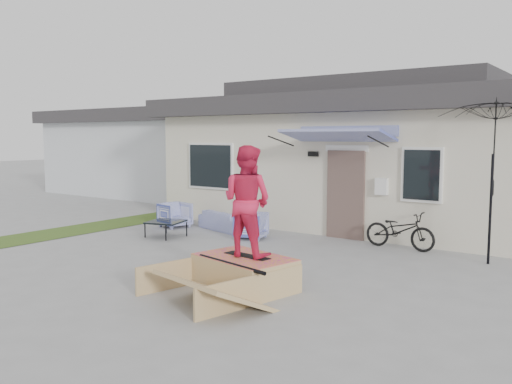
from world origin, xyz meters
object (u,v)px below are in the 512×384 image
Objects in this scene: armchair_right at (251,224)px; bicycle at (400,226)px; armchair_left at (175,214)px; coffee_table at (166,229)px; skater at (247,199)px; loveseat at (226,218)px; skateboard at (247,255)px; skate_ramp at (245,273)px; patio_umbrella at (492,173)px.

bicycle is (3.31, 0.95, 0.15)m from armchair_right.
coffee_table is at bearing -131.40° from armchair_left.
armchair_left is 0.41× the size of skater.
loveseat is 5.36m from skateboard.
skate_ramp is (-0.91, -4.37, -0.25)m from bicycle.
coffee_table is 0.39× the size of skate_ramp.
loveseat is at bearing -49.39° from skater.
patio_umbrella is (6.99, 1.63, 1.55)m from coffee_table.
loveseat is 1.70m from coffee_table.
armchair_left is at bearing 125.27° from coffee_table.
loveseat is 0.83× the size of skate_ramp.
skater is at bearing -124.92° from patio_umbrella.
skater is at bearing 90.00° from skate_ramp.
skater reaches higher than armchair_right.
skater is at bearing -111.49° from armchair_left.
bicycle reaches higher than armchair_right.
loveseat is 2.14× the size of coffee_table.
armchair_right is 0.89× the size of coffee_table.
loveseat is at bearing 97.69° from bicycle.
patio_umbrella reaches higher than skateboard.
loveseat is 5.38m from skate_ramp.
coffee_table is 4.84m from skate_ramp.
armchair_left reaches higher than loveseat.
loveseat is 5.47m from skater.
armchair_left is 1.04× the size of armchair_right.
armchair_left is 0.32× the size of patio_umbrella.
coffee_table is at bearing 157.53° from skateboard.
patio_umbrella is 1.30× the size of skater.
loveseat reaches higher than skate_ramp.
skate_ramp is (-2.79, -4.03, -1.49)m from patio_umbrella.
patio_umbrella is at bearing -163.26° from loveseat.
armchair_left is 5.98m from bicycle.
skateboard is (2.41, -3.37, 0.19)m from armchair_right.
patio_umbrella is 4.86m from skater.
loveseat is 0.74× the size of patio_umbrella.
coffee_table is (0.81, -1.14, -0.17)m from armchair_left.
skate_ramp is at bearing -124.70° from patio_umbrella.
coffee_table is 0.93× the size of skateboard.
skate_ramp reaches higher than coffee_table.
bicycle is 0.89× the size of skater.
skateboard is (0.01, 0.05, 0.28)m from skate_ramp.
skate_ramp is (2.40, -3.42, -0.10)m from armchair_right.
coffee_table is at bearing -76.34° from armchair_right.
loveseat reaches higher than coffee_table.
coffee_table is at bearing 113.97° from bicycle.
skate_ramp is 1.19m from skater.
skater reaches higher than bicycle.
armchair_right is 3.44m from bicycle.
bicycle is (4.52, 0.38, 0.17)m from loveseat.
patio_umbrella is 5.13m from skate_ramp.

